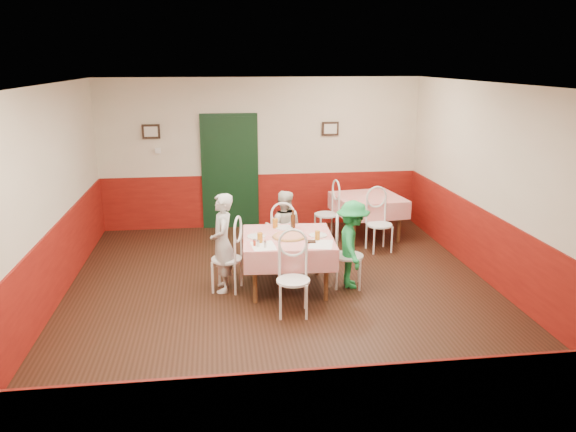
{
  "coord_description": "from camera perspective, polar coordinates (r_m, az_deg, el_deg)",
  "views": [
    {
      "loc": [
        -0.86,
        -6.95,
        3.1
      ],
      "look_at": [
        0.09,
        0.34,
        1.05
      ],
      "focal_mm": 35.0,
      "sensor_mm": 36.0,
      "label": 1
    }
  ],
  "objects": [
    {
      "name": "floor",
      "position": [
        7.66,
        -0.36,
        -8.29
      ],
      "size": [
        7.0,
        7.0,
        0.0
      ],
      "primitive_type": "plane",
      "color": "black",
      "rests_on": "ground"
    },
    {
      "name": "ceiling",
      "position": [
        7.01,
        -0.4,
        13.14
      ],
      "size": [
        7.0,
        7.0,
        0.0
      ],
      "primitive_type": "plane",
      "color": "white",
      "rests_on": "back_wall"
    },
    {
      "name": "back_wall",
      "position": [
        10.62,
        -2.72,
        6.36
      ],
      "size": [
        6.0,
        0.1,
        2.8
      ],
      "primitive_type": "cube",
      "color": "beige",
      "rests_on": "ground"
    },
    {
      "name": "front_wall",
      "position": [
        3.94,
        5.98,
        -10.06
      ],
      "size": [
        6.0,
        0.1,
        2.8
      ],
      "primitive_type": "cube",
      "color": "beige",
      "rests_on": "ground"
    },
    {
      "name": "left_wall",
      "position": [
        7.47,
        -23.88,
        1.08
      ],
      "size": [
        0.1,
        7.0,
        2.8
      ],
      "primitive_type": "cube",
      "color": "beige",
      "rests_on": "ground"
    },
    {
      "name": "right_wall",
      "position": [
        8.13,
        21.13,
        2.46
      ],
      "size": [
        0.1,
        7.0,
        2.8
      ],
      "primitive_type": "cube",
      "color": "beige",
      "rests_on": "ground"
    },
    {
      "name": "wainscot_back",
      "position": [
        10.79,
        -2.65,
        1.63
      ],
      "size": [
        6.0,
        0.03,
        1.0
      ],
      "primitive_type": "cube",
      "color": "maroon",
      "rests_on": "ground"
    },
    {
      "name": "wainscot_front",
      "position": [
        4.41,
        5.58,
        -20.57
      ],
      "size": [
        6.0,
        0.03,
        1.0
      ],
      "primitive_type": "cube",
      "color": "maroon",
      "rests_on": "ground"
    },
    {
      "name": "wainscot_left",
      "position": [
        7.72,
        -23.05,
        -5.4
      ],
      "size": [
        0.03,
        7.0,
        1.0
      ],
      "primitive_type": "cube",
      "color": "maroon",
      "rests_on": "ground"
    },
    {
      "name": "wainscot_right",
      "position": [
        8.35,
        20.44,
        -3.56
      ],
      "size": [
        0.03,
        7.0,
        1.0
      ],
      "primitive_type": "cube",
      "color": "maroon",
      "rests_on": "ground"
    },
    {
      "name": "door",
      "position": [
        10.6,
        -5.91,
        4.36
      ],
      "size": [
        0.96,
        0.06,
        2.1
      ],
      "primitive_type": "cube",
      "color": "black",
      "rests_on": "ground"
    },
    {
      "name": "picture_left",
      "position": [
        10.54,
        -13.75,
        8.34
      ],
      "size": [
        0.32,
        0.03,
        0.26
      ],
      "primitive_type": "cube",
      "color": "black",
      "rests_on": "back_wall"
    },
    {
      "name": "picture_right",
      "position": [
        10.69,
        4.32,
        8.84
      ],
      "size": [
        0.32,
        0.03,
        0.26
      ],
      "primitive_type": "cube",
      "color": "black",
      "rests_on": "back_wall"
    },
    {
      "name": "thermostat",
      "position": [
        10.57,
        -13.08,
        6.49
      ],
      "size": [
        0.1,
        0.03,
        0.1
      ],
      "primitive_type": "cube",
      "color": "white",
      "rests_on": "back_wall"
    },
    {
      "name": "main_table",
      "position": [
        7.84,
        0.0,
        -4.76
      ],
      "size": [
        1.28,
        1.28,
        0.77
      ],
      "primitive_type": "cube",
      "rotation": [
        0.0,
        0.0,
        -0.05
      ],
      "color": "red",
      "rests_on": "ground"
    },
    {
      "name": "second_table",
      "position": [
        10.17,
        8.08,
        -0.11
      ],
      "size": [
        1.26,
        1.26,
        0.77
      ],
      "primitive_type": "cube",
      "rotation": [
        0.0,
        0.0,
        0.13
      ],
      "color": "red",
      "rests_on": "ground"
    },
    {
      "name": "chair_left",
      "position": [
        7.8,
        -6.26,
        -4.38
      ],
      "size": [
        0.53,
        0.53,
        0.9
      ],
      "primitive_type": null,
      "rotation": [
        0.0,
        0.0,
        -1.88
      ],
      "color": "white",
      "rests_on": "ground"
    },
    {
      "name": "chair_right",
      "position": [
        7.92,
        6.16,
        -4.06
      ],
      "size": [
        0.5,
        0.5,
        0.9
      ],
      "primitive_type": null,
      "rotation": [
        0.0,
        0.0,
        1.35
      ],
      "color": "white",
      "rests_on": "ground"
    },
    {
      "name": "chair_far",
      "position": [
        8.61,
        -0.43,
        -2.33
      ],
      "size": [
        0.49,
        0.49,
        0.9
      ],
      "primitive_type": null,
      "rotation": [
        0.0,
        0.0,
        2.95
      ],
      "color": "white",
      "rests_on": "ground"
    },
    {
      "name": "chair_near",
      "position": [
        7.02,
        0.53,
        -6.59
      ],
      "size": [
        0.46,
        0.46,
        0.9
      ],
      "primitive_type": null,
      "rotation": [
        0.0,
        0.0,
        -0.11
      ],
      "color": "white",
      "rests_on": "ground"
    },
    {
      "name": "chair_second_a",
      "position": [
        9.98,
        3.93,
        0.15
      ],
      "size": [
        0.47,
        0.47,
        0.9
      ],
      "primitive_type": null,
      "rotation": [
        0.0,
        0.0,
        -1.44
      ],
      "color": "white",
      "rests_on": "ground"
    },
    {
      "name": "chair_second_b",
      "position": [
        9.46,
        9.28,
        -0.89
      ],
      "size": [
        0.47,
        0.47,
        0.9
      ],
      "primitive_type": null,
      "rotation": [
        0.0,
        0.0,
        0.13
      ],
      "color": "white",
      "rests_on": "ground"
    },
    {
      "name": "pizza",
      "position": [
        7.66,
        0.12,
        -2.07
      ],
      "size": [
        0.47,
        0.47,
        0.03
      ],
      "primitive_type": "cylinder",
      "rotation": [
        0.0,
        0.0,
        -0.05
      ],
      "color": "#B74723",
      "rests_on": "main_table"
    },
    {
      "name": "plate_left",
      "position": [
        7.69,
        -3.26,
        -2.09
      ],
      "size": [
        0.26,
        0.26,
        0.01
      ],
      "primitive_type": "cylinder",
      "rotation": [
        0.0,
        0.0,
        -0.05
      ],
      "color": "white",
      "rests_on": "main_table"
    },
    {
      "name": "plate_right",
      "position": [
        7.74,
        3.07,
        -1.97
      ],
      "size": [
        0.26,
        0.26,
        0.01
      ],
      "primitive_type": "cylinder",
      "rotation": [
        0.0,
        0.0,
        -0.05
      ],
      "color": "white",
      "rests_on": "main_table"
    },
    {
      "name": "plate_far",
      "position": [
        8.08,
        -0.41,
        -1.18
      ],
      "size": [
        0.26,
        0.26,
        0.01
      ],
      "primitive_type": "cylinder",
      "rotation": [
        0.0,
        0.0,
        -0.05
      ],
      "color": "white",
      "rests_on": "main_table"
    },
    {
      "name": "glass_a",
      "position": [
        7.44,
        -2.87,
        -2.23
      ],
      "size": [
        0.08,
        0.08,
        0.13
      ],
      "primitive_type": "cylinder",
      "rotation": [
        0.0,
        0.0,
        -0.05
      ],
      "color": "#BF7219",
      "rests_on": "main_table"
    },
    {
      "name": "glass_b",
      "position": [
        7.55,
        3.0,
        -1.99
      ],
      "size": [
        0.07,
        0.07,
        0.13
      ],
      "primitive_type": "cylinder",
      "rotation": [
        0.0,
        0.0,
        -0.05
      ],
      "color": "#BF7219",
      "rests_on": "main_table"
    },
    {
      "name": "glass_c",
      "position": [
        8.06,
        -1.31,
        -0.76
      ],
      "size": [
        0.08,
        0.08,
        0.14
      ],
      "primitive_type": "cylinder",
      "rotation": [
        0.0,
        0.0,
        -0.05
      ],
      "color": "#BF7219",
      "rests_on": "main_table"
    },
    {
      "name": "beer_bottle",
      "position": [
        8.07,
        0.52,
        -0.39
      ],
      "size": [
        0.07,
        0.07,
        0.24
      ],
      "primitive_type": "cylinder",
      "rotation": [
        0.0,
        0.0,
        -0.05
      ],
      "color": "#381C0A",
      "rests_on": "main_table"
    },
    {
      "name": "shaker_a",
      "position": [
        7.28,
        -3.06,
        -2.8
      ],
      "size": [
        0.04,
        0.04,
        0.09
      ],
      "primitive_type": "cylinder",
      "rotation": [
        0.0,
        0.0,
        -0.05
      ],
      "color": "silver",
      "rests_on": "main_table"
    },
    {
      "name": "shaker_b",
      "position": [
        7.25,
        -2.34,
        -2.89
      ],
      "size": [
        0.04,
        0.04,
        0.09
      ],
      "primitive_type": "cylinder",
      "rotation": [
        0.0,
        0.0,
        -0.05
      ],
      "color": "silver",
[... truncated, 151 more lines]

